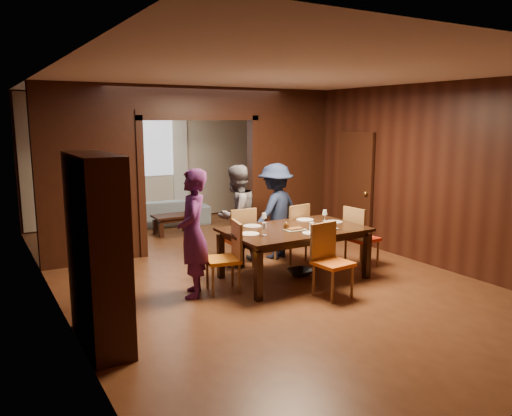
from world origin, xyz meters
TOP-DOWN VIEW (x-y plane):
  - floor at (0.00, 0.00)m, footprint 9.00×9.00m
  - ceiling at (0.00, 0.00)m, footprint 5.50×9.00m
  - room_walls at (0.00, 1.89)m, footprint 5.52×9.01m
  - person_purple at (-1.11, -0.66)m, footprint 0.63×0.73m
  - person_grey at (0.06, 0.31)m, footprint 0.96×0.87m
  - person_navy at (0.83, 0.36)m, footprint 1.18×0.94m
  - sofa at (0.10, 3.85)m, footprint 2.07×1.02m
  - serving_bowl at (0.62, -0.68)m, footprint 0.37×0.37m
  - dining_table at (0.46, -0.73)m, footprint 2.02×1.26m
  - coffee_table at (-0.04, 2.89)m, footprint 0.80×0.50m
  - chair_left at (-0.72, -0.73)m, footprint 0.53×0.53m
  - chair_right at (1.75, -0.77)m, footprint 0.48×0.48m
  - chair_far_l at (0.02, 0.20)m, footprint 0.45×0.45m
  - chair_far_r at (0.94, 0.06)m, footprint 0.51×0.51m
  - chair_near at (0.47, -1.63)m, footprint 0.48×0.48m
  - hutch at (-2.53, -1.50)m, footprint 0.40×1.20m
  - door_right at (2.70, 0.50)m, footprint 0.06×0.90m
  - window_far at (0.00, 4.44)m, footprint 1.20×0.03m
  - curtain_left at (-0.75, 4.40)m, footprint 0.35×0.06m
  - curtain_right at (0.75, 4.40)m, footprint 0.35×0.06m
  - plate_left at (-0.30, -0.74)m, footprint 0.27×0.27m
  - plate_far_l at (-0.01, -0.32)m, footprint 0.27×0.27m
  - plate_far_r at (0.94, -0.33)m, footprint 0.27×0.27m
  - plate_right at (1.22, -0.69)m, footprint 0.27×0.27m
  - plate_near at (0.47, -1.14)m, footprint 0.27×0.27m
  - platter_a at (0.38, -0.86)m, footprint 0.30×0.20m
  - platter_b at (0.81, -1.04)m, footprint 0.30×0.20m
  - wineglass_left at (-0.16, -0.90)m, footprint 0.08×0.08m
  - wineglass_far at (0.20, -0.30)m, footprint 0.08×0.08m
  - wineglass_right at (1.16, -0.56)m, footprint 0.08×0.08m
  - tumbler at (0.52, -1.07)m, footprint 0.07×0.07m
  - condiment_jar at (0.28, -0.78)m, footprint 0.08×0.08m

SIDE VIEW (x-z plane):
  - floor at x=0.00m, z-range 0.00..0.00m
  - coffee_table at x=-0.04m, z-range 0.00..0.40m
  - sofa at x=0.10m, z-range 0.00..0.58m
  - dining_table at x=0.46m, z-range 0.00..0.76m
  - chair_left at x=-0.72m, z-range 0.00..0.97m
  - chair_right at x=1.75m, z-range 0.00..0.97m
  - chair_far_l at x=0.02m, z-range 0.00..0.97m
  - chair_far_r at x=0.94m, z-range 0.00..0.97m
  - chair_near at x=0.47m, z-range 0.00..0.97m
  - plate_left at x=-0.30m, z-range 0.76..0.77m
  - plate_far_l at x=-0.01m, z-range 0.76..0.77m
  - plate_far_r at x=0.94m, z-range 0.76..0.77m
  - plate_right at x=1.22m, z-range 0.76..0.77m
  - plate_near at x=0.47m, z-range 0.76..0.77m
  - platter_a at x=0.38m, z-range 0.76..0.80m
  - platter_b at x=0.81m, z-range 0.76..0.80m
  - person_navy at x=0.83m, z-range 0.00..1.61m
  - serving_bowl at x=0.62m, z-range 0.76..0.85m
  - person_grey at x=0.06m, z-range 0.00..1.62m
  - condiment_jar at x=0.28m, z-range 0.76..0.87m
  - tumbler at x=0.52m, z-range 0.76..0.90m
  - wineglass_left at x=-0.16m, z-range 0.76..0.94m
  - wineglass_far at x=0.20m, z-range 0.76..0.94m
  - wineglass_right at x=1.16m, z-range 0.76..0.94m
  - person_purple at x=-1.11m, z-range 0.00..1.70m
  - hutch at x=-2.53m, z-range 0.00..2.00m
  - door_right at x=2.70m, z-range 0.00..2.10m
  - curtain_left at x=-0.75m, z-range 0.05..2.45m
  - curtain_right at x=0.75m, z-range 0.05..2.45m
  - room_walls at x=0.00m, z-range 0.06..2.96m
  - window_far at x=0.00m, z-range 1.05..2.35m
  - ceiling at x=0.00m, z-range 2.89..2.91m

